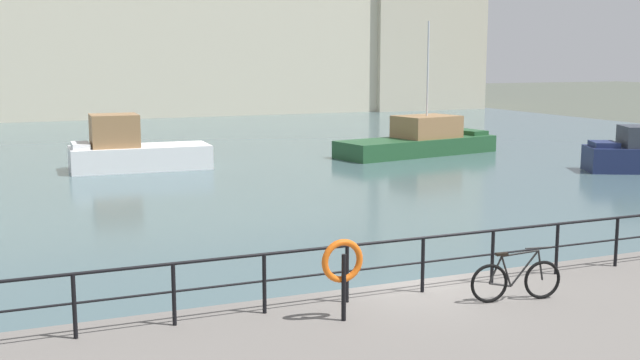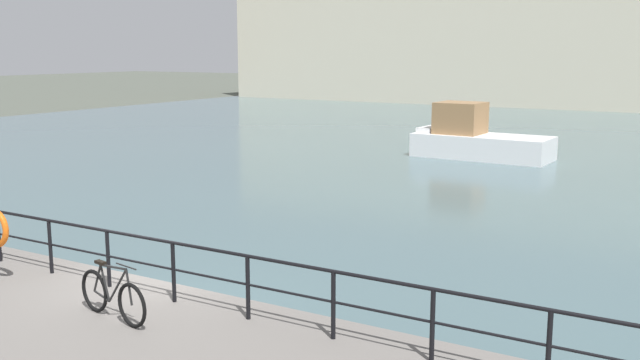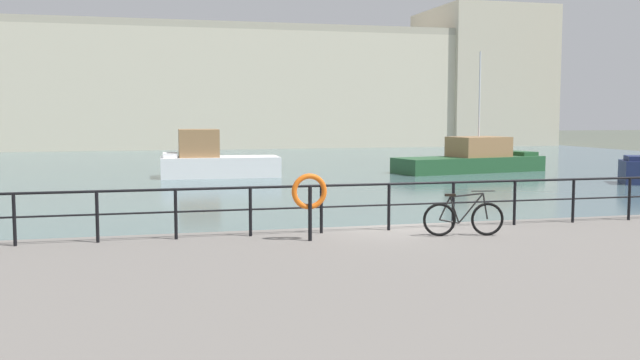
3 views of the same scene
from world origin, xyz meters
The scene contains 5 objects.
ground_plane centered at (0.00, 0.00, 0.00)m, with size 240.00×240.00×0.00m, color #4C5147.
water_basin centered at (0.00, 30.20, 0.01)m, with size 80.00×60.00×0.01m, color #476066.
moored_blue_motorboat centered at (-1.59, 23.49, 0.90)m, with size 6.47×2.83×2.61m.
quay_railing centered at (-1.06, -0.75, 1.55)m, with size 23.69×0.07×1.08m.
parked_bicycle centered at (1.01, -1.87, 1.20)m, with size 1.75×0.37×0.98m.
Camera 2 is at (9.51, -9.62, 5.08)m, focal length 40.45 mm.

